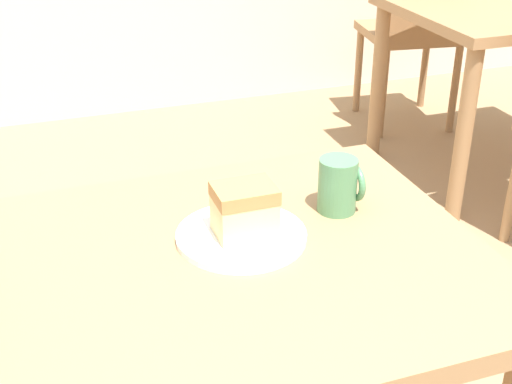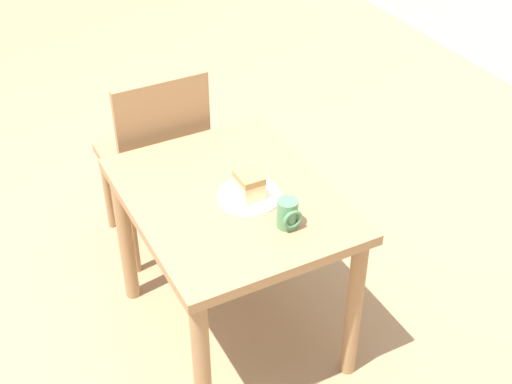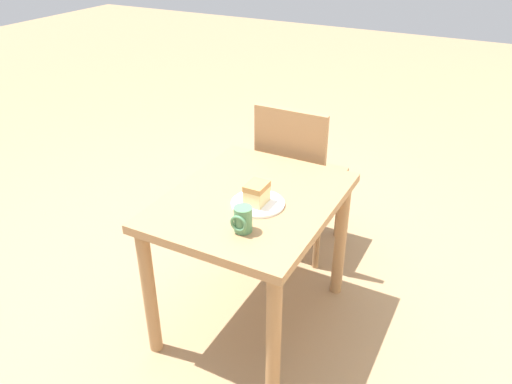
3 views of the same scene
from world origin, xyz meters
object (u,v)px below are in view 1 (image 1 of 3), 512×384
Objects in this scene: cake_slice at (245,210)px; coffee_mug at (339,185)px; dining_table_near at (228,315)px; chair_far_opposite at (416,25)px; plate at (241,236)px.

coffee_mug reaches higher than cake_slice.
cake_slice is 1.00× the size of coffee_mug.
chair_far_opposite is (1.52, 1.92, -0.08)m from dining_table_near.
plate is 2.20× the size of coffee_mug.
plate is 0.05m from cake_slice.
coffee_mug is (0.20, 0.04, -0.01)m from cake_slice.
chair_far_opposite reaches higher than coffee_mug.
chair_far_opposite reaches higher than dining_table_near.
coffee_mug is at bearing 11.10° from plate.
chair_far_opposite reaches higher than cake_slice.
dining_table_near is 0.14m from plate.
coffee_mug is at bearing 20.53° from dining_table_near.
chair_far_opposite is at bearing 55.11° from coffee_mug.
cake_slice is (0.01, -0.00, 0.05)m from plate.
cake_slice reaches higher than dining_table_near.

